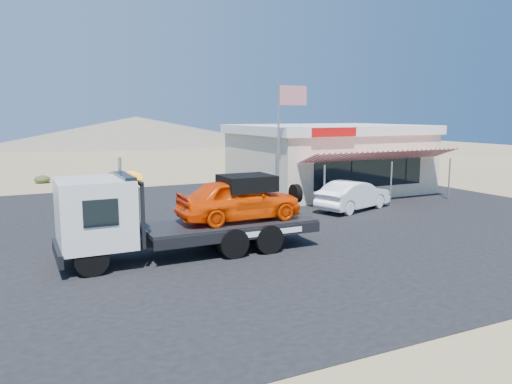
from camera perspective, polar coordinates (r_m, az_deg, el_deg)
ground at (r=17.88m, az=-3.89°, el=-5.91°), size 120.00×120.00×0.00m
asphalt_lot at (r=21.32m, az=-1.94°, el=-3.44°), size 32.00×24.00×0.02m
tow_truck at (r=16.27m, az=-8.12°, el=-2.08°), size 8.27×2.45×2.76m
white_sedan at (r=24.27m, az=11.08°, el=-0.37°), size 4.51×2.77×1.40m
jerky_store at (r=30.32m, az=8.18°, el=3.95°), size 10.40×9.97×3.90m
flagpole at (r=23.49m, az=3.10°, el=6.94°), size 1.55×0.10×6.00m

